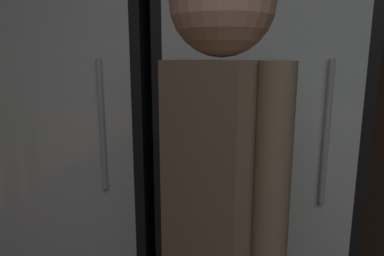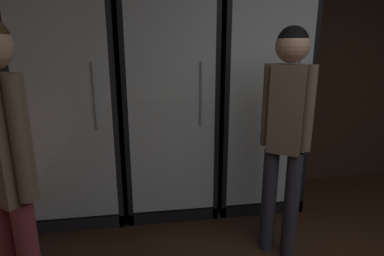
{
  "view_description": "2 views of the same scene",
  "coord_description": "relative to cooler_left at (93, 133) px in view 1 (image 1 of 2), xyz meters",
  "views": [
    {
      "loc": [
        -0.51,
        1.11,
        1.37
      ],
      "look_at": [
        -0.77,
        2.64,
        1.05
      ],
      "focal_mm": 32.12,
      "sensor_mm": 36.0,
      "label": 1
    },
    {
      "loc": [
        -1.49,
        -0.04,
        1.46
      ],
      "look_at": [
        -1.09,
        2.61,
        0.76
      ],
      "focal_mm": 28.65,
      "sensor_mm": 36.0,
      "label": 2
    }
  ],
  "objects": [
    {
      "name": "cooler_center",
      "position": [
        0.8,
        -0.0,
        -0.0
      ],
      "size": [
        0.77,
        0.69,
        2.04
      ],
      "color": "black",
      "rests_on": "ground"
    },
    {
      "name": "shopper_near",
      "position": [
        0.72,
        -0.88,
        -0.01
      ],
      "size": [
        0.28,
        0.26,
        1.6
      ],
      "color": "#2D2D38",
      "rests_on": "ground"
    },
    {
      "name": "cooler_left",
      "position": [
        0.0,
        0.0,
        0.0
      ],
      "size": [
        0.77,
        0.69,
        2.04
      ],
      "color": "black",
      "rests_on": "ground"
    },
    {
      "name": "wall_back",
      "position": [
        1.29,
        0.33,
        0.4
      ],
      "size": [
        6.0,
        0.06,
        2.8
      ],
      "primitive_type": "cube",
      "color": "#382619",
      "rests_on": "ground"
    }
  ]
}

